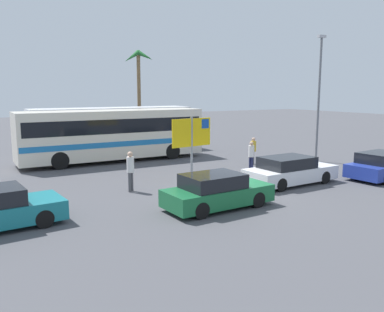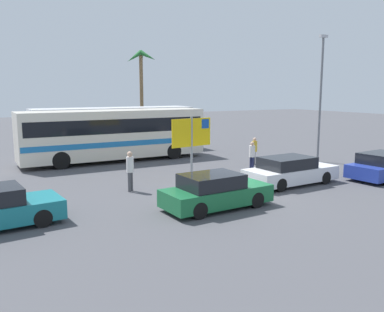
{
  "view_description": "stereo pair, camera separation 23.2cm",
  "coord_description": "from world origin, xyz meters",
  "px_view_note": "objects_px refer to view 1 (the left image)",
  "views": [
    {
      "loc": [
        -9.52,
        -13.18,
        4.36
      ],
      "look_at": [
        -0.07,
        3.21,
        1.3
      ],
      "focal_mm": 37.85,
      "sensor_mm": 36.0,
      "label": 1
    },
    {
      "loc": [
        -9.32,
        -13.29,
        4.36
      ],
      "look_at": [
        -0.07,
        3.21,
        1.3
      ],
      "focal_mm": 37.85,
      "sensor_mm": 36.0,
      "label": 2
    }
  ],
  "objects_px": {
    "bus_front_coach": "(113,133)",
    "ferry_sign": "(192,135)",
    "car_white": "(290,171)",
    "pedestrian_by_bus": "(130,168)",
    "pedestrian_crossing_lot": "(251,154)",
    "pedestrian_near_sign": "(253,149)",
    "car_blue": "(384,166)",
    "bus_rear_coach": "(113,127)",
    "car_green": "(217,192)"
  },
  "relations": [
    {
      "from": "pedestrian_near_sign",
      "to": "car_white",
      "type": "bearing_deg",
      "value": 110.13
    },
    {
      "from": "bus_front_coach",
      "to": "car_white",
      "type": "bearing_deg",
      "value": -63.8
    },
    {
      "from": "pedestrian_crossing_lot",
      "to": "car_green",
      "type": "bearing_deg",
      "value": -136.47
    },
    {
      "from": "ferry_sign",
      "to": "pedestrian_near_sign",
      "type": "relative_size",
      "value": 1.98
    },
    {
      "from": "car_green",
      "to": "ferry_sign",
      "type": "bearing_deg",
      "value": 70.0
    },
    {
      "from": "bus_front_coach",
      "to": "car_green",
      "type": "xyz_separation_m",
      "value": [
        -0.09,
        -11.85,
        -1.15
      ]
    },
    {
      "from": "bus_front_coach",
      "to": "car_white",
      "type": "xyz_separation_m",
      "value": [
        5.05,
        -10.27,
        -1.15
      ]
    },
    {
      "from": "car_green",
      "to": "pedestrian_by_bus",
      "type": "height_order",
      "value": "pedestrian_by_bus"
    },
    {
      "from": "bus_rear_coach",
      "to": "pedestrian_by_bus",
      "type": "xyz_separation_m",
      "value": [
        -3.21,
        -11.51,
        -0.73
      ]
    },
    {
      "from": "bus_front_coach",
      "to": "car_blue",
      "type": "relative_size",
      "value": 2.61
    },
    {
      "from": "bus_rear_coach",
      "to": "ferry_sign",
      "type": "bearing_deg",
      "value": -90.78
    },
    {
      "from": "car_blue",
      "to": "pedestrian_crossing_lot",
      "type": "relative_size",
      "value": 2.67
    },
    {
      "from": "car_blue",
      "to": "pedestrian_near_sign",
      "type": "xyz_separation_m",
      "value": [
        -3.21,
        6.36,
        0.31
      ]
    },
    {
      "from": "ferry_sign",
      "to": "pedestrian_near_sign",
      "type": "height_order",
      "value": "ferry_sign"
    },
    {
      "from": "ferry_sign",
      "to": "car_white",
      "type": "distance_m",
      "value": 4.87
    },
    {
      "from": "pedestrian_near_sign",
      "to": "car_green",
      "type": "bearing_deg",
      "value": 83.26
    },
    {
      "from": "car_white",
      "to": "pedestrian_near_sign",
      "type": "height_order",
      "value": "pedestrian_near_sign"
    },
    {
      "from": "car_white",
      "to": "pedestrian_by_bus",
      "type": "relative_size",
      "value": 2.63
    },
    {
      "from": "pedestrian_near_sign",
      "to": "bus_rear_coach",
      "type": "bearing_deg",
      "value": -18.14
    },
    {
      "from": "bus_front_coach",
      "to": "pedestrian_crossing_lot",
      "type": "relative_size",
      "value": 6.97
    },
    {
      "from": "pedestrian_by_bus",
      "to": "pedestrian_crossing_lot",
      "type": "distance_m",
      "value": 7.46
    },
    {
      "from": "pedestrian_crossing_lot",
      "to": "ferry_sign",
      "type": "bearing_deg",
      "value": -164.3
    },
    {
      "from": "bus_front_coach",
      "to": "pedestrian_near_sign",
      "type": "relative_size",
      "value": 7.03
    },
    {
      "from": "car_blue",
      "to": "pedestrian_near_sign",
      "type": "distance_m",
      "value": 7.13
    },
    {
      "from": "car_white",
      "to": "car_green",
      "type": "xyz_separation_m",
      "value": [
        -5.15,
        -1.58,
        -0.0
      ]
    },
    {
      "from": "pedestrian_by_bus",
      "to": "car_white",
      "type": "bearing_deg",
      "value": -147.09
    },
    {
      "from": "car_green",
      "to": "pedestrian_near_sign",
      "type": "xyz_separation_m",
      "value": [
        6.93,
        6.55,
        0.31
      ]
    },
    {
      "from": "car_white",
      "to": "pedestrian_crossing_lot",
      "type": "relative_size",
      "value": 2.85
    },
    {
      "from": "bus_front_coach",
      "to": "ferry_sign",
      "type": "height_order",
      "value": "ferry_sign"
    },
    {
      "from": "ferry_sign",
      "to": "pedestrian_near_sign",
      "type": "bearing_deg",
      "value": 16.72
    },
    {
      "from": "car_green",
      "to": "bus_front_coach",
      "type": "bearing_deg",
      "value": 86.68
    },
    {
      "from": "bus_rear_coach",
      "to": "pedestrian_by_bus",
      "type": "height_order",
      "value": "bus_rear_coach"
    },
    {
      "from": "pedestrian_near_sign",
      "to": "pedestrian_crossing_lot",
      "type": "relative_size",
      "value": 0.99
    },
    {
      "from": "car_white",
      "to": "pedestrian_near_sign",
      "type": "xyz_separation_m",
      "value": [
        1.78,
        4.97,
        0.31
      ]
    },
    {
      "from": "ferry_sign",
      "to": "pedestrian_crossing_lot",
      "type": "distance_m",
      "value": 4.68
    },
    {
      "from": "car_white",
      "to": "pedestrian_by_bus",
      "type": "xyz_separation_m",
      "value": [
        -7.01,
        2.39,
        0.41
      ]
    },
    {
      "from": "ferry_sign",
      "to": "car_green",
      "type": "height_order",
      "value": "ferry_sign"
    },
    {
      "from": "car_green",
      "to": "car_blue",
      "type": "distance_m",
      "value": 10.14
    },
    {
      "from": "bus_front_coach",
      "to": "car_white",
      "type": "distance_m",
      "value": 11.51
    },
    {
      "from": "car_green",
      "to": "pedestrian_by_bus",
      "type": "bearing_deg",
      "value": 112.2
    },
    {
      "from": "pedestrian_near_sign",
      "to": "pedestrian_crossing_lot",
      "type": "height_order",
      "value": "pedestrian_crossing_lot"
    },
    {
      "from": "bus_front_coach",
      "to": "car_green",
      "type": "distance_m",
      "value": 11.91
    },
    {
      "from": "bus_rear_coach",
      "to": "pedestrian_crossing_lot",
      "type": "height_order",
      "value": "bus_rear_coach"
    },
    {
      "from": "car_blue",
      "to": "pedestrian_crossing_lot",
      "type": "bearing_deg",
      "value": 128.96
    },
    {
      "from": "car_white",
      "to": "car_green",
      "type": "height_order",
      "value": "same"
    },
    {
      "from": "bus_front_coach",
      "to": "pedestrian_near_sign",
      "type": "height_order",
      "value": "bus_front_coach"
    },
    {
      "from": "bus_front_coach",
      "to": "ferry_sign",
      "type": "distance_m",
      "value": 8.06
    },
    {
      "from": "car_white",
      "to": "pedestrian_crossing_lot",
      "type": "bearing_deg",
      "value": 81.15
    },
    {
      "from": "ferry_sign",
      "to": "pedestrian_by_bus",
      "type": "distance_m",
      "value": 3.31
    },
    {
      "from": "pedestrian_crossing_lot",
      "to": "bus_front_coach",
      "type": "bearing_deg",
      "value": 129.96
    }
  ]
}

